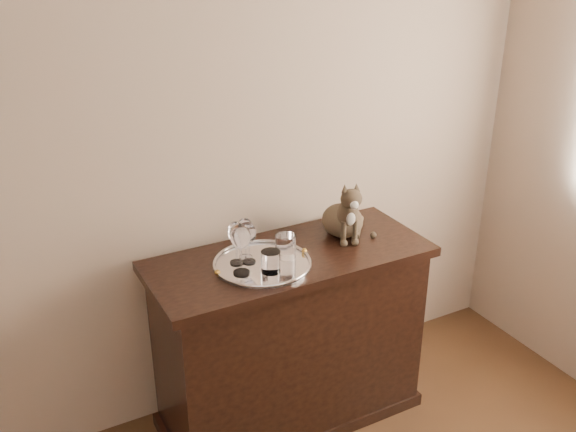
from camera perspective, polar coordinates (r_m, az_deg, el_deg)
name	(u,v)px	position (r m, az deg, el deg)	size (l,w,h in m)	color
wall_back	(115,140)	(2.57, -15.15, 6.50)	(4.00, 0.10, 2.70)	#C5AC93
sideboard	(290,339)	(2.90, 0.17, -10.89)	(1.20, 0.50, 0.85)	black
tray	(262,264)	(2.60, -2.29, -4.33)	(0.40, 0.40, 0.01)	silver
wine_glass_a	(236,243)	(2.57, -4.63, -2.38)	(0.07, 0.07, 0.18)	white
wine_glass_b	(245,238)	(2.61, -3.82, -2.00)	(0.07, 0.07, 0.18)	white
wine_glass_c	(241,249)	(2.49, -4.22, -2.96)	(0.08, 0.08, 0.21)	silver
wine_glass_d	(249,243)	(2.57, -3.52, -2.43)	(0.06, 0.06, 0.17)	silver
tumbler_b	(271,262)	(2.52, -1.55, -4.08)	(0.08, 0.08, 0.09)	silver
tumbler_c	(285,246)	(2.63, -0.22, -2.69)	(0.09, 0.09, 0.10)	white
cat	(343,206)	(2.81, 4.91, 0.90)	(0.28, 0.26, 0.28)	#4E3D2E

